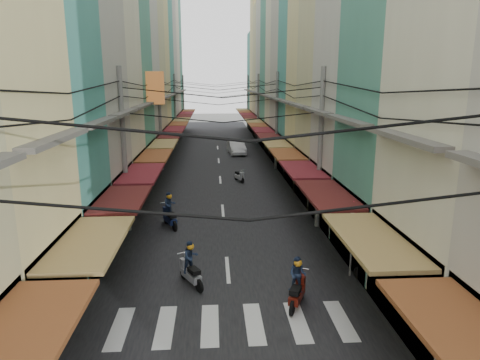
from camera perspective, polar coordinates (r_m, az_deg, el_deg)
name	(u,v)px	position (r m, az deg, el deg)	size (l,w,h in m)	color
ground	(226,251)	(19.64, -1.87, -9.41)	(160.00, 160.00, 0.00)	slate
road	(219,165)	(38.86, -2.82, 2.04)	(10.00, 80.00, 0.02)	black
sidewalk_left	(147,165)	(39.31, -12.34, 1.91)	(3.00, 80.00, 0.06)	slate
sidewalk_right	(290,164)	(39.48, 6.66, 2.17)	(3.00, 80.00, 0.06)	slate
crosswalk	(232,324)	(14.28, -1.06, -18.63)	(7.55, 2.40, 0.01)	silver
building_row_left	(115,50)	(35.52, -16.34, 16.33)	(7.80, 67.67, 23.70)	beige
building_row_right	(319,55)	(35.62, 10.47, 16.03)	(7.80, 68.98, 22.59)	teal
utility_poles	(219,93)	(33.14, -2.81, 11.56)	(10.20, 66.13, 8.20)	slate
white_car	(236,154)	(44.61, -0.48, 3.51)	(5.13, 2.01, 1.81)	silver
bicycle	(394,253)	(20.62, 19.80, -9.10)	(0.66, 1.76, 1.21)	black
moving_scooters	(213,238)	(19.63, -3.58, -7.74)	(5.61, 20.03, 1.89)	black
parked_scooters	(364,285)	(16.20, 16.17, -13.29)	(13.23, 12.02, 1.01)	black
pedestrians	(131,216)	(21.52, -14.32, -4.71)	(11.58, 25.04, 2.24)	black
market_umbrella	(403,226)	(17.97, 20.85, -5.80)	(2.12, 2.12, 2.24)	#B2B2B7
traffic_sign	(353,222)	(17.01, 14.78, -5.41)	(0.10, 0.67, 3.07)	slate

